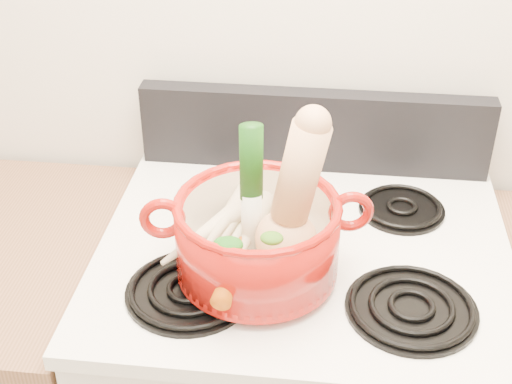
# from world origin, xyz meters

# --- Properties ---
(wall_back) EXTENTS (3.50, 0.02, 2.60)m
(wall_back) POSITION_xyz_m (0.00, 1.75, 1.30)
(wall_back) COLOR white
(wall_back) RESTS_ON floor
(cooktop) EXTENTS (0.78, 0.67, 0.03)m
(cooktop) POSITION_xyz_m (0.00, 1.40, 0.93)
(cooktop) COLOR white
(cooktop) RESTS_ON stove_body
(control_backsplash) EXTENTS (0.76, 0.05, 0.18)m
(control_backsplash) POSITION_xyz_m (0.00, 1.70, 1.04)
(control_backsplash) COLOR black
(control_backsplash) RESTS_ON cooktop
(burner_front_left) EXTENTS (0.22, 0.22, 0.02)m
(burner_front_left) POSITION_xyz_m (-0.19, 1.24, 0.96)
(burner_front_left) COLOR black
(burner_front_left) RESTS_ON cooktop
(burner_front_right) EXTENTS (0.22, 0.22, 0.02)m
(burner_front_right) POSITION_xyz_m (0.19, 1.24, 0.96)
(burner_front_right) COLOR black
(burner_front_right) RESTS_ON cooktop
(burner_back_left) EXTENTS (0.17, 0.17, 0.02)m
(burner_back_left) POSITION_xyz_m (-0.19, 1.54, 0.96)
(burner_back_left) COLOR black
(burner_back_left) RESTS_ON cooktop
(burner_back_right) EXTENTS (0.17, 0.17, 0.02)m
(burner_back_right) POSITION_xyz_m (0.19, 1.54, 0.96)
(burner_back_right) COLOR black
(burner_back_right) RESTS_ON cooktop
(dutch_oven) EXTENTS (0.33, 0.33, 0.14)m
(dutch_oven) POSITION_xyz_m (-0.08, 1.30, 1.04)
(dutch_oven) COLOR #99100A
(dutch_oven) RESTS_ON burner_front_left
(pot_handle_left) EXTENTS (0.08, 0.03, 0.08)m
(pot_handle_left) POSITION_xyz_m (-0.24, 1.27, 1.09)
(pot_handle_left) COLOR #99100A
(pot_handle_left) RESTS_ON dutch_oven
(pot_handle_right) EXTENTS (0.08, 0.03, 0.08)m
(pot_handle_right) POSITION_xyz_m (0.08, 1.33, 1.09)
(pot_handle_right) COLOR #99100A
(pot_handle_right) RESTS_ON dutch_oven
(squash) EXTENTS (0.18, 0.15, 0.29)m
(squash) POSITION_xyz_m (-0.03, 1.29, 1.13)
(squash) COLOR #E1A473
(squash) RESTS_ON dutch_oven
(leek) EXTENTS (0.05, 0.05, 0.26)m
(leek) POSITION_xyz_m (-0.09, 1.32, 1.12)
(leek) COLOR silver
(leek) RESTS_ON dutch_oven
(ginger) EXTENTS (0.09, 0.07, 0.04)m
(ginger) POSITION_xyz_m (-0.07, 1.40, 1.02)
(ginger) COLOR tan
(ginger) RESTS_ON dutch_oven
(parsnip_0) EXTENTS (0.10, 0.24, 0.06)m
(parsnip_0) POSITION_xyz_m (-0.12, 1.33, 1.02)
(parsnip_0) COLOR #EEE7C2
(parsnip_0) RESTS_ON dutch_oven
(parsnip_1) EXTENTS (0.09, 0.20, 0.06)m
(parsnip_1) POSITION_xyz_m (-0.15, 1.32, 1.03)
(parsnip_1) COLOR beige
(parsnip_1) RESTS_ON dutch_oven
(parsnip_2) EXTENTS (0.08, 0.19, 0.06)m
(parsnip_2) POSITION_xyz_m (-0.10, 1.33, 1.03)
(parsnip_2) COLOR beige
(parsnip_2) RESTS_ON dutch_oven
(parsnip_3) EXTENTS (0.16, 0.18, 0.06)m
(parsnip_3) POSITION_xyz_m (-0.17, 1.30, 1.04)
(parsnip_3) COLOR beige
(parsnip_3) RESTS_ON dutch_oven
(parsnip_4) EXTENTS (0.09, 0.21, 0.06)m
(parsnip_4) POSITION_xyz_m (-0.13, 1.35, 1.04)
(parsnip_4) COLOR beige
(parsnip_4) RESTS_ON dutch_oven
(parsnip_5) EXTENTS (0.11, 0.23, 0.06)m
(parsnip_5) POSITION_xyz_m (-0.14, 1.34, 1.05)
(parsnip_5) COLOR beige
(parsnip_5) RESTS_ON dutch_oven
(carrot_0) EXTENTS (0.05, 0.15, 0.04)m
(carrot_0) POSITION_xyz_m (-0.11, 1.24, 1.01)
(carrot_0) COLOR #BA4B09
(carrot_0) RESTS_ON dutch_oven
(carrot_1) EXTENTS (0.05, 0.17, 0.05)m
(carrot_1) POSITION_xyz_m (-0.11, 1.23, 1.02)
(carrot_1) COLOR #C05D09
(carrot_1) RESTS_ON dutch_oven
(carrot_2) EXTENTS (0.04, 0.15, 0.04)m
(carrot_2) POSITION_xyz_m (-0.05, 1.28, 1.02)
(carrot_2) COLOR #C15909
(carrot_2) RESTS_ON dutch_oven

